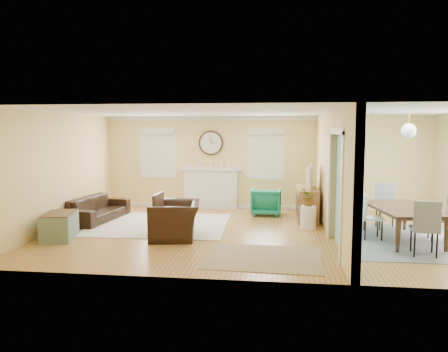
# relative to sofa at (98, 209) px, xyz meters

# --- Properties ---
(floor) EXTENTS (9.00, 9.00, 0.00)m
(floor) POSITION_rel_sofa_xyz_m (3.99, -0.85, -0.29)
(floor) COLOR olive
(floor) RESTS_ON ground
(wall_back) EXTENTS (9.00, 0.02, 2.60)m
(wall_back) POSITION_rel_sofa_xyz_m (3.99, 2.15, 1.01)
(wall_back) COLOR #E6CC7A
(wall_back) RESTS_ON ground
(wall_front) EXTENTS (9.00, 0.02, 2.60)m
(wall_front) POSITION_rel_sofa_xyz_m (3.99, -3.85, 1.01)
(wall_front) COLOR #E6CC7A
(wall_front) RESTS_ON ground
(wall_left) EXTENTS (0.02, 6.00, 2.60)m
(wall_left) POSITION_rel_sofa_xyz_m (-0.51, -0.85, 1.01)
(wall_left) COLOR #E6CC7A
(wall_left) RESTS_ON ground
(ceiling) EXTENTS (9.00, 6.00, 0.02)m
(ceiling) POSITION_rel_sofa_xyz_m (3.99, -0.85, 2.31)
(ceiling) COLOR white
(ceiling) RESTS_ON wall_back
(partition) EXTENTS (0.17, 6.00, 2.60)m
(partition) POSITION_rel_sofa_xyz_m (5.50, -0.57, 1.06)
(partition) COLOR #E6CC7A
(partition) RESTS_ON ground
(fireplace) EXTENTS (1.70, 0.30, 1.17)m
(fireplace) POSITION_rel_sofa_xyz_m (2.49, 2.03, 0.30)
(fireplace) COLOR white
(fireplace) RESTS_ON ground
(wall_clock) EXTENTS (0.70, 0.07, 0.70)m
(wall_clock) POSITION_rel_sofa_xyz_m (2.49, 2.12, 1.56)
(wall_clock) COLOR #4D321E
(wall_clock) RESTS_ON wall_back
(window_left) EXTENTS (1.05, 0.13, 1.42)m
(window_left) POSITION_rel_sofa_xyz_m (0.94, 2.11, 1.36)
(window_left) COLOR white
(window_left) RESTS_ON wall_back
(window_right) EXTENTS (1.05, 0.13, 1.42)m
(window_right) POSITION_rel_sofa_xyz_m (4.04, 2.11, 1.36)
(window_right) COLOR white
(window_right) RESTS_ON wall_back
(pendant) EXTENTS (0.30, 0.30, 0.55)m
(pendant) POSITION_rel_sofa_xyz_m (6.99, -0.85, 1.91)
(pendant) COLOR gold
(pendant) RESTS_ON ceiling
(rug_cream) EXTENTS (3.20, 2.79, 0.02)m
(rug_cream) POSITION_rel_sofa_xyz_m (1.63, -0.29, -0.29)
(rug_cream) COLOR beige
(rug_cream) RESTS_ON floor
(rug_jute) EXTENTS (2.07, 1.73, 0.01)m
(rug_jute) POSITION_rel_sofa_xyz_m (4.16, -2.66, -0.29)
(rug_jute) COLOR tan
(rug_jute) RESTS_ON floor
(rug_grey) EXTENTS (2.49, 3.11, 0.01)m
(rug_grey) POSITION_rel_sofa_xyz_m (6.90, -1.12, -0.29)
(rug_grey) COLOR slate
(rug_grey) RESTS_ON floor
(sofa) EXTENTS (1.00, 2.09, 0.59)m
(sofa) POSITION_rel_sofa_xyz_m (0.00, 0.00, 0.00)
(sofa) COLOR black
(sofa) RESTS_ON floor
(eames_chair) EXTENTS (1.17, 1.29, 0.74)m
(eames_chair) POSITION_rel_sofa_xyz_m (2.29, -1.46, 0.08)
(eames_chair) COLOR black
(eames_chair) RESTS_ON floor
(green_chair) EXTENTS (0.78, 0.80, 0.70)m
(green_chair) POSITION_rel_sofa_xyz_m (4.09, 1.22, 0.05)
(green_chair) COLOR #057E4E
(green_chair) RESTS_ON floor
(trunk) EXTENTS (0.77, 1.04, 0.54)m
(trunk) POSITION_rel_sofa_xyz_m (-0.03, -1.83, -0.03)
(trunk) COLOR slate
(trunk) RESTS_ON floor
(credenza) EXTENTS (0.49, 1.43, 0.80)m
(credenza) POSITION_rel_sofa_xyz_m (5.11, 0.75, 0.11)
(credenza) COLOR #A17247
(credenza) RESTS_ON floor
(tv) EXTENTS (0.23, 0.98, 0.56)m
(tv) POSITION_rel_sofa_xyz_m (5.09, 0.75, 0.79)
(tv) COLOR black
(tv) RESTS_ON credenza
(garden_stool) EXTENTS (0.35, 0.35, 0.51)m
(garden_stool) POSITION_rel_sofa_xyz_m (5.07, -0.26, -0.04)
(garden_stool) COLOR white
(garden_stool) RESTS_ON floor
(potted_plant) EXTENTS (0.33, 0.38, 0.40)m
(potted_plant) POSITION_rel_sofa_xyz_m (5.07, -0.26, 0.42)
(potted_plant) COLOR #337F33
(potted_plant) RESTS_ON garden_stool
(dining_table) EXTENTS (1.35, 2.08, 0.68)m
(dining_table) POSITION_rel_sofa_xyz_m (6.90, -1.12, 0.05)
(dining_table) COLOR #4D321E
(dining_table) RESTS_ON floor
(dining_chair_n) EXTENTS (0.45, 0.45, 1.02)m
(dining_chair_n) POSITION_rel_sofa_xyz_m (6.81, -0.10, 0.30)
(dining_chair_n) COLOR slate
(dining_chair_n) RESTS_ON floor
(dining_chair_s) EXTENTS (0.49, 0.49, 1.00)m
(dining_chair_s) POSITION_rel_sofa_xyz_m (6.96, -2.17, 0.30)
(dining_chair_s) COLOR slate
(dining_chair_s) RESTS_ON floor
(dining_chair_w) EXTENTS (0.42, 0.42, 0.91)m
(dining_chair_w) POSITION_rel_sofa_xyz_m (6.29, -1.07, 0.24)
(dining_chair_w) COLOR white
(dining_chair_w) RESTS_ON floor
(dining_chair_e) EXTENTS (0.45, 0.45, 0.92)m
(dining_chair_e) POSITION_rel_sofa_xyz_m (7.60, -1.09, 0.25)
(dining_chair_e) COLOR slate
(dining_chair_e) RESTS_ON floor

